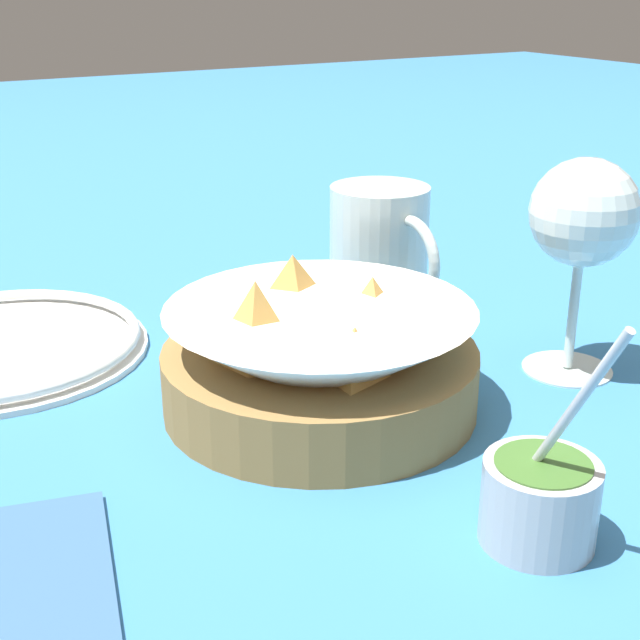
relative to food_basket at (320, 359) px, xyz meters
name	(u,v)px	position (x,y,z in m)	size (l,w,h in m)	color
ground_plane	(333,397)	(-0.01, 0.01, -0.03)	(4.00, 4.00, 0.00)	teal
food_basket	(320,359)	(0.00, 0.00, 0.00)	(0.21, 0.21, 0.10)	olive
sauce_cup	(540,497)	(0.19, 0.02, -0.01)	(0.07, 0.06, 0.13)	#B7B7BC
wine_glass	(584,220)	(0.04, 0.18, 0.08)	(0.08, 0.08, 0.16)	silver
beer_mug	(380,252)	(-0.14, 0.14, 0.01)	(0.12, 0.08, 0.10)	silver
napkin	(22,582)	(0.09, -0.22, -0.03)	(0.15, 0.11, 0.01)	#38608E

